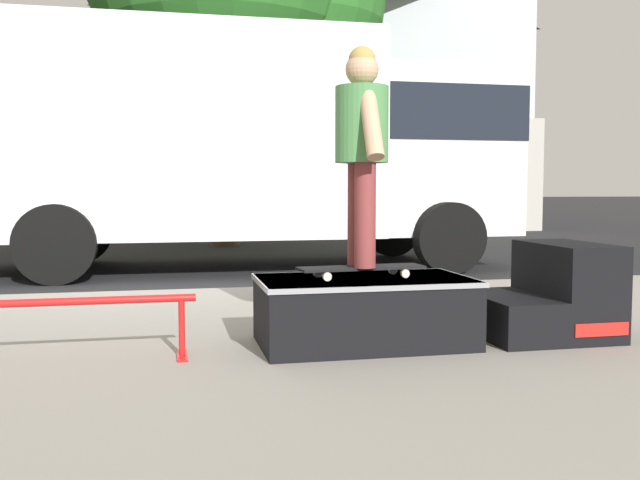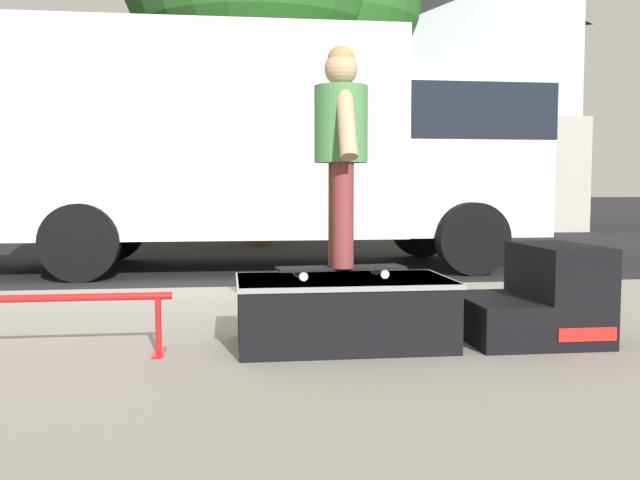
{
  "view_description": "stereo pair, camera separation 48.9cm",
  "coord_description": "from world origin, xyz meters",
  "px_view_note": "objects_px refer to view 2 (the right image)",
  "views": [
    {
      "loc": [
        0.74,
        -7.21,
        1.08
      ],
      "look_at": [
        1.97,
        -1.64,
        0.65
      ],
      "focal_mm": 39.38,
      "sensor_mm": 36.0,
      "label": 1
    },
    {
      "loc": [
        1.23,
        -7.3,
        1.08
      ],
      "look_at": [
        1.97,
        -1.64,
        0.65
      ],
      "focal_mm": 39.38,
      "sensor_mm": 36.0,
      "label": 2
    }
  ],
  "objects_px": {
    "grind_rail": "(48,310)",
    "skateboard": "(341,269)",
    "skater_kid": "(341,138)",
    "kicker_ramp": "(539,301)",
    "box_truck": "(278,141)",
    "skate_box": "(343,310)"
  },
  "relations": [
    {
      "from": "skateboard",
      "to": "box_truck",
      "type": "distance_m",
      "value": 5.43
    },
    {
      "from": "grind_rail",
      "to": "skateboard",
      "type": "height_order",
      "value": "skateboard"
    },
    {
      "from": "skater_kid",
      "to": "box_truck",
      "type": "relative_size",
      "value": 0.19
    },
    {
      "from": "grind_rail",
      "to": "skateboard",
      "type": "xyz_separation_m",
      "value": [
        1.69,
        0.09,
        0.2
      ]
    },
    {
      "from": "skater_kid",
      "to": "box_truck",
      "type": "xyz_separation_m",
      "value": [
        -0.01,
        5.32,
        0.32
      ]
    },
    {
      "from": "skate_box",
      "to": "skater_kid",
      "type": "bearing_deg",
      "value": 123.84
    },
    {
      "from": "skater_kid",
      "to": "skate_box",
      "type": "bearing_deg",
      "value": -56.16
    },
    {
      "from": "skate_box",
      "to": "skateboard",
      "type": "distance_m",
      "value": 0.25
    },
    {
      "from": "skate_box",
      "to": "grind_rail",
      "type": "height_order",
      "value": "skate_box"
    },
    {
      "from": "skate_box",
      "to": "skater_kid",
      "type": "height_order",
      "value": "skater_kid"
    },
    {
      "from": "box_truck",
      "to": "skateboard",
      "type": "bearing_deg",
      "value": -89.94
    },
    {
      "from": "kicker_ramp",
      "to": "skater_kid",
      "type": "xyz_separation_m",
      "value": [
        -1.26,
        0.02,
        1.01
      ]
    },
    {
      "from": "skater_kid",
      "to": "box_truck",
      "type": "bearing_deg",
      "value": 90.06
    },
    {
      "from": "skateboard",
      "to": "skater_kid",
      "type": "xyz_separation_m",
      "value": [
        0.0,
        0.0,
        0.79
      ]
    },
    {
      "from": "kicker_ramp",
      "to": "grind_rail",
      "type": "distance_m",
      "value": 2.95
    },
    {
      "from": "skate_box",
      "to": "box_truck",
      "type": "distance_m",
      "value": 5.51
    },
    {
      "from": "skater_kid",
      "to": "box_truck",
      "type": "distance_m",
      "value": 5.33
    },
    {
      "from": "kicker_ramp",
      "to": "box_truck",
      "type": "distance_m",
      "value": 5.65
    },
    {
      "from": "box_truck",
      "to": "skate_box",
      "type": "bearing_deg",
      "value": -89.8
    },
    {
      "from": "skate_box",
      "to": "box_truck",
      "type": "xyz_separation_m",
      "value": [
        -0.02,
        5.34,
        1.36
      ]
    },
    {
      "from": "skater_kid",
      "to": "kicker_ramp",
      "type": "bearing_deg",
      "value": -0.91
    },
    {
      "from": "skate_box",
      "to": "grind_rail",
      "type": "relative_size",
      "value": 0.93
    }
  ]
}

